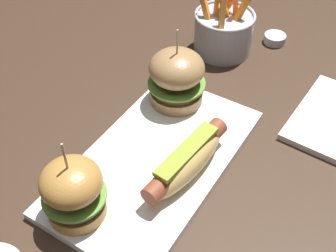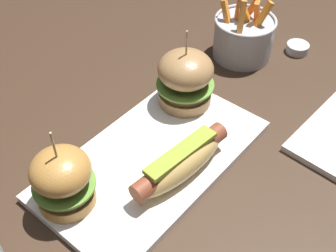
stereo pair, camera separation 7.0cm
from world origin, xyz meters
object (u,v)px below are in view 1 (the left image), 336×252
platter_main (156,161)px  slider_right (177,77)px  fries_bucket (223,31)px  sauce_ramekin (275,38)px  slider_left (73,190)px  hot_dog (185,162)px

platter_main → slider_right: 0.16m
slider_right → fries_bucket: 0.21m
platter_main → sauce_ramekin: sauce_ramekin is taller
slider_left → hot_dog: bearing=-34.5°
platter_main → slider_right: slider_right is taller
slider_right → fries_bucket: slider_right is taller
hot_dog → sauce_ramekin: 0.43m
slider_right → sauce_ramekin: size_ratio=3.15×
slider_left → sauce_ramekin: bearing=-6.9°
platter_main → fries_bucket: 0.35m
hot_dog → fries_bucket: (0.35, 0.11, 0.00)m
sauce_ramekin → slider_right: bearing=165.4°
slider_right → fries_bucket: bearing=2.7°
slider_right → platter_main: bearing=-162.0°
hot_dog → slider_left: slider_left is taller
fries_bucket → slider_left: bearing=-178.2°
platter_main → slider_right: size_ratio=2.56×
slider_left → slider_right: size_ratio=0.95×
slider_left → fries_bucket: (0.49, 0.02, -0.02)m
slider_right → sauce_ramekin: 0.30m
hot_dog → slider_right: slider_right is taller
hot_dog → slider_right: (0.14, 0.10, 0.02)m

